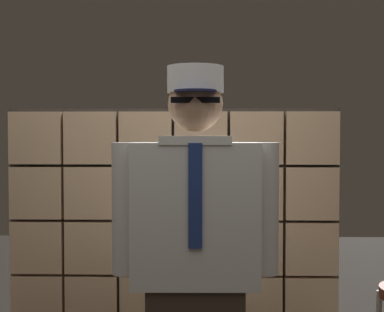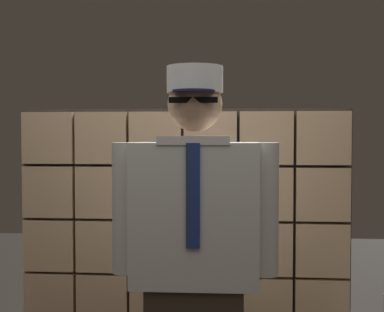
{
  "view_description": "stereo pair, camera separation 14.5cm",
  "coord_description": "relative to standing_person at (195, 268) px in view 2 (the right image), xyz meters",
  "views": [
    {
      "loc": [
        0.19,
        -2.06,
        1.5
      ],
      "look_at": [
        0.14,
        0.29,
        1.41
      ],
      "focal_mm": 51.4,
      "sensor_mm": 36.0,
      "label": 1
    },
    {
      "loc": [
        0.34,
        -2.05,
        1.5
      ],
      "look_at": [
        0.14,
        0.29,
        1.41
      ],
      "focal_mm": 51.4,
      "sensor_mm": 36.0,
      "label": 2
    }
  ],
  "objects": [
    {
      "name": "glass_block_wall",
      "position": [
        -0.15,
        0.98,
        -0.11
      ],
      "size": [
        2.01,
        0.1,
        1.68
      ],
      "color": "#E0B78C",
      "rests_on": "ground"
    },
    {
      "name": "standing_person",
      "position": [
        0.0,
        0.0,
        0.0
      ],
      "size": [
        0.71,
        0.3,
        1.79
      ],
      "rotation": [
        0.0,
        0.0,
        0.02
      ],
      "color": "#382D23",
      "rests_on": "ground"
    }
  ]
}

